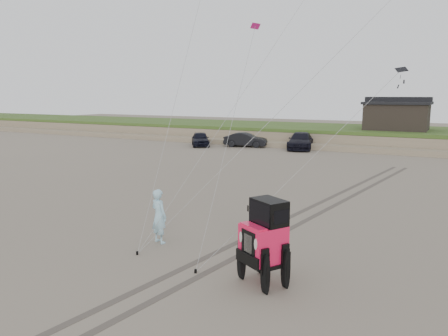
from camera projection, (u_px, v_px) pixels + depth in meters
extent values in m
plane|color=#6B6054|center=(182.00, 260.00, 14.18)|extent=(160.00, 160.00, 0.00)
cube|color=#7A6B54|center=(377.00, 138.00, 47.10)|extent=(160.00, 12.00, 1.40)
cube|color=#2D4719|center=(377.00, 130.00, 46.96)|extent=(160.00, 12.00, 0.35)
cube|color=#7A6B54|center=(365.00, 148.00, 41.52)|extent=(160.00, 3.50, 0.50)
cube|color=black|center=(397.00, 117.00, 44.91)|extent=(6.00, 5.00, 2.60)
cube|color=black|center=(398.00, 103.00, 44.68)|extent=(6.40, 5.40, 0.25)
cube|color=black|center=(398.00, 99.00, 44.61)|extent=(6.40, 1.20, 0.50)
imported|color=black|center=(200.00, 139.00, 45.55)|extent=(3.84, 4.51, 1.46)
imported|color=black|center=(246.00, 140.00, 44.77)|extent=(4.62, 2.43, 1.45)
imported|color=black|center=(301.00, 141.00, 42.90)|extent=(3.49, 5.95, 1.62)
imported|color=#8FD3DE|center=(159.00, 216.00, 15.74)|extent=(0.83, 0.66, 1.99)
cube|color=black|center=(402.00, 69.00, 15.12)|extent=(0.46, 0.39, 0.22)
cube|color=#BB1769|center=(255.00, 26.00, 20.99)|extent=(0.42, 0.49, 0.28)
cylinder|color=black|center=(137.00, 253.00, 14.67)|extent=(0.08, 0.08, 0.12)
cylinder|color=black|center=(196.00, 271.00, 13.17)|extent=(0.08, 0.08, 0.12)
cube|color=#4C443D|center=(305.00, 210.00, 20.39)|extent=(4.42, 29.74, 0.01)
cube|color=#4C443D|center=(322.00, 212.00, 20.02)|extent=(4.42, 29.74, 0.01)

